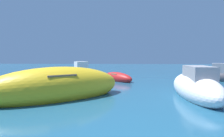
% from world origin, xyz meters
% --- Properties ---
extents(moored_boat_2, '(2.90, 3.10, 0.89)m').
position_xyz_m(moored_boat_2, '(-7.37, 10.19, 0.25)').
color(moored_boat_2, '#B21E1E').
rests_on(moored_boat_2, ground).
extents(moored_boat_3, '(6.40, 5.37, 1.92)m').
position_xyz_m(moored_boat_3, '(-10.03, 4.16, 0.53)').
color(moored_boat_3, gold).
rests_on(moored_boat_3, ground).
extents(moored_boat_5, '(3.27, 2.86, 1.71)m').
position_xyz_m(moored_boat_5, '(-11.05, 12.58, 0.41)').
color(moored_boat_5, '#1E479E').
rests_on(moored_boat_5, ground).
extents(moored_boat_6, '(1.87, 5.00, 1.86)m').
position_xyz_m(moored_boat_6, '(-3.42, 4.76, 0.48)').
color(moored_boat_6, white).
rests_on(moored_boat_6, ground).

